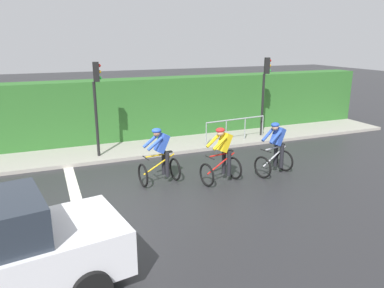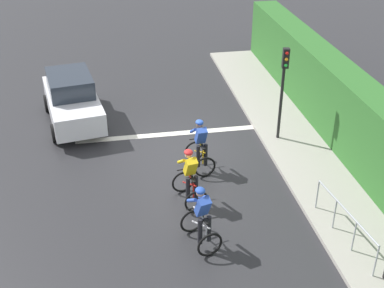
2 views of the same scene
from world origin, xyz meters
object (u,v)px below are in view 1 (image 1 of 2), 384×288
cyclist_mid (160,157)px  traffic_light_near_crossing (97,96)px  cyclist_second (222,156)px  traffic_light_far_junction (265,85)px  pedestrian_railing_kerbside (236,125)px  cyclist_lead (276,150)px

cyclist_mid → traffic_light_near_crossing: (-2.95, -1.27, 1.43)m
cyclist_second → cyclist_mid: same height
traffic_light_far_junction → pedestrian_railing_kerbside: 2.14m
traffic_light_near_crossing → pedestrian_railing_kerbside: bearing=89.3°
cyclist_lead → cyclist_mid: 3.56m
cyclist_lead → traffic_light_far_junction: bearing=152.2°
cyclist_second → traffic_light_far_junction: (-3.88, 3.88, 1.43)m
cyclist_second → traffic_light_far_junction: traffic_light_far_junction is taller
traffic_light_far_junction → pedestrian_railing_kerbside: bearing=-76.0°
cyclist_second → traffic_light_far_junction: 5.68m
cyclist_mid → pedestrian_railing_kerbside: (-2.89, 4.06, -0.04)m
traffic_light_far_junction → pedestrian_railing_kerbside: (0.38, -1.51, -1.46)m
traffic_light_far_junction → pedestrian_railing_kerbside: size_ratio=1.21×
cyclist_lead → cyclist_mid: same height
cyclist_mid → pedestrian_railing_kerbside: bearing=125.5°
pedestrian_railing_kerbside → cyclist_mid: bearing=-54.5°
pedestrian_railing_kerbside → cyclist_second: bearing=-34.1°
cyclist_mid → cyclist_second: bearing=70.0°
traffic_light_far_junction → cyclist_lead: bearing=-27.8°
pedestrian_railing_kerbside → cyclist_lead: bearing=-8.8°
cyclist_lead → pedestrian_railing_kerbside: bearing=171.2°
cyclist_lead → cyclist_mid: (-0.63, -3.51, 0.00)m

